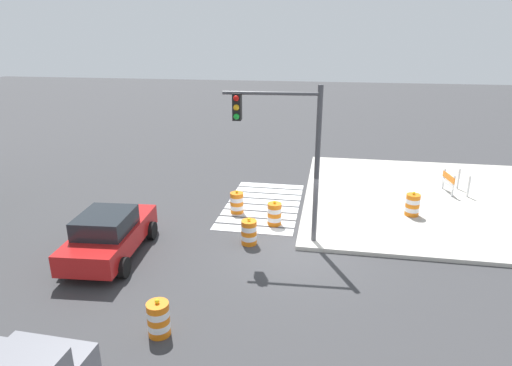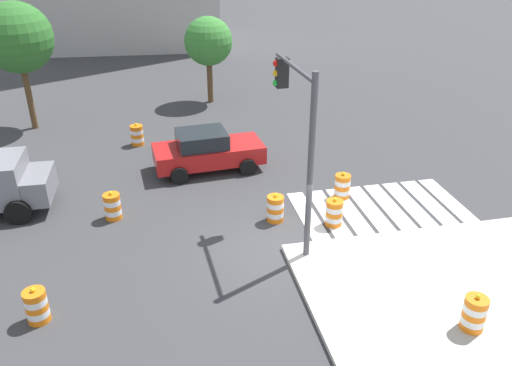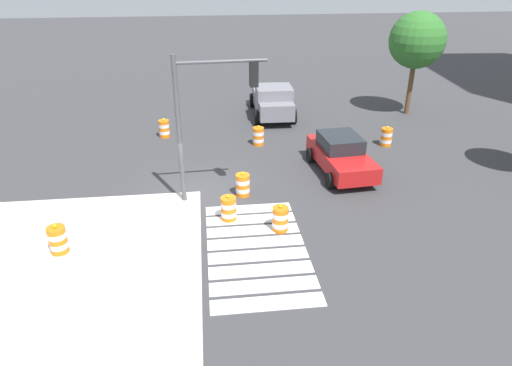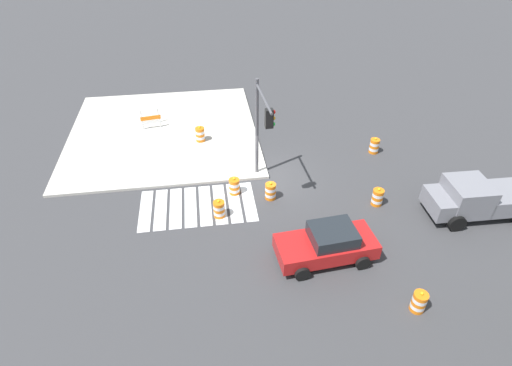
{
  "view_description": "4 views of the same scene",
  "coord_description": "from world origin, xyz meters",
  "px_view_note": "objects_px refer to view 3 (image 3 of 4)",
  "views": [
    {
      "loc": [
        -13.55,
        -1.0,
        7.11
      ],
      "look_at": [
        2.19,
        1.79,
        1.65
      ],
      "focal_mm": 30.19,
      "sensor_mm": 36.0,
      "label": 1
    },
    {
      "loc": [
        -3.51,
        -12.83,
        9.08
      ],
      "look_at": [
        -0.37,
        2.04,
        1.3
      ],
      "focal_mm": 36.52,
      "sensor_mm": 36.0,
      "label": 2
    },
    {
      "loc": [
        16.26,
        0.33,
        8.61
      ],
      "look_at": [
        0.41,
        2.2,
        0.6
      ],
      "focal_mm": 32.03,
      "sensor_mm": 36.0,
      "label": 3
    },
    {
      "loc": [
        3.36,
        18.13,
        13.5
      ],
      "look_at": [
        0.99,
        1.8,
        1.14
      ],
      "focal_mm": 28.76,
      "sensor_mm": 36.0,
      "label": 4
    }
  ],
  "objects_px": {
    "traffic_barrel_on_sidewalk": "(58,240)",
    "traffic_barrel_far_curb": "(386,137)",
    "traffic_barrel_lane_center": "(229,209)",
    "traffic_barrel_median_near": "(164,129)",
    "traffic_light_pole": "(210,103)",
    "traffic_barrel_crosswalk_end": "(258,136)",
    "sports_car": "(341,155)",
    "street_tree_streetside_near": "(417,41)",
    "traffic_barrel_median_far": "(280,219)",
    "pickup_truck": "(273,100)",
    "traffic_barrel_near_corner": "(243,185)"
  },
  "relations": [
    {
      "from": "traffic_barrel_median_near",
      "to": "traffic_barrel_far_curb",
      "type": "xyz_separation_m",
      "value": [
        2.54,
        11.11,
        0.0
      ]
    },
    {
      "from": "traffic_barrel_on_sidewalk",
      "to": "sports_car",
      "type": "bearing_deg",
      "value": 115.75
    },
    {
      "from": "traffic_barrel_far_curb",
      "to": "traffic_barrel_on_sidewalk",
      "type": "height_order",
      "value": "traffic_barrel_on_sidewalk"
    },
    {
      "from": "traffic_barrel_median_far",
      "to": "street_tree_streetside_near",
      "type": "xyz_separation_m",
      "value": [
        -12.02,
        9.72,
        3.81
      ]
    },
    {
      "from": "traffic_barrel_crosswalk_end",
      "to": "traffic_light_pole",
      "type": "height_order",
      "value": "traffic_light_pole"
    },
    {
      "from": "traffic_barrel_crosswalk_end",
      "to": "traffic_barrel_on_sidewalk",
      "type": "height_order",
      "value": "traffic_barrel_on_sidewalk"
    },
    {
      "from": "traffic_barrel_lane_center",
      "to": "traffic_barrel_near_corner",
      "type": "bearing_deg",
      "value": 159.6
    },
    {
      "from": "sports_car",
      "to": "pickup_truck",
      "type": "height_order",
      "value": "pickup_truck"
    },
    {
      "from": "traffic_barrel_far_curb",
      "to": "traffic_light_pole",
      "type": "relative_size",
      "value": 0.19
    },
    {
      "from": "sports_car",
      "to": "traffic_barrel_far_curb",
      "type": "height_order",
      "value": "sports_car"
    },
    {
      "from": "pickup_truck",
      "to": "traffic_barrel_near_corner",
      "type": "distance_m",
      "value": 10.05
    },
    {
      "from": "traffic_barrel_far_curb",
      "to": "traffic_barrel_lane_center",
      "type": "distance_m",
      "value": 10.39
    },
    {
      "from": "traffic_barrel_median_near",
      "to": "traffic_barrel_median_far",
      "type": "relative_size",
      "value": 1.0
    },
    {
      "from": "traffic_barrel_far_curb",
      "to": "traffic_barrel_on_sidewalk",
      "type": "relative_size",
      "value": 1.0
    },
    {
      "from": "pickup_truck",
      "to": "traffic_barrel_on_sidewalk",
      "type": "distance_m",
      "value": 15.76
    },
    {
      "from": "sports_car",
      "to": "traffic_barrel_crosswalk_end",
      "type": "distance_m",
      "value": 4.81
    },
    {
      "from": "traffic_barrel_near_corner",
      "to": "traffic_barrel_far_curb",
      "type": "relative_size",
      "value": 1.0
    },
    {
      "from": "sports_car",
      "to": "traffic_light_pole",
      "type": "height_order",
      "value": "traffic_light_pole"
    },
    {
      "from": "traffic_barrel_far_curb",
      "to": "traffic_light_pole",
      "type": "xyz_separation_m",
      "value": [
        4.75,
        -8.77,
        3.46
      ]
    },
    {
      "from": "street_tree_streetside_near",
      "to": "pickup_truck",
      "type": "bearing_deg",
      "value": -92.8
    },
    {
      "from": "sports_car",
      "to": "street_tree_streetside_near",
      "type": "height_order",
      "value": "street_tree_streetside_near"
    },
    {
      "from": "traffic_barrel_median_near",
      "to": "traffic_barrel_on_sidewalk",
      "type": "relative_size",
      "value": 1.0
    },
    {
      "from": "sports_car",
      "to": "pickup_truck",
      "type": "relative_size",
      "value": 0.85
    },
    {
      "from": "traffic_barrel_median_far",
      "to": "traffic_barrel_far_curb",
      "type": "height_order",
      "value": "same"
    },
    {
      "from": "traffic_barrel_median_near",
      "to": "traffic_barrel_on_sidewalk",
      "type": "bearing_deg",
      "value": -14.3
    },
    {
      "from": "traffic_barrel_crosswalk_end",
      "to": "traffic_barrel_far_curb",
      "type": "height_order",
      "value": "same"
    },
    {
      "from": "pickup_truck",
      "to": "street_tree_streetside_near",
      "type": "height_order",
      "value": "street_tree_streetside_near"
    },
    {
      "from": "traffic_barrel_near_corner",
      "to": "pickup_truck",
      "type": "bearing_deg",
      "value": 164.7
    },
    {
      "from": "pickup_truck",
      "to": "traffic_barrel_median_near",
      "type": "relative_size",
      "value": 5.1
    },
    {
      "from": "traffic_barrel_on_sidewalk",
      "to": "traffic_barrel_crosswalk_end",
      "type": "bearing_deg",
      "value": 139.59
    },
    {
      "from": "sports_car",
      "to": "street_tree_streetside_near",
      "type": "xyz_separation_m",
      "value": [
        -7.58,
        6.32,
        3.45
      ]
    },
    {
      "from": "traffic_barrel_lane_center",
      "to": "traffic_light_pole",
      "type": "xyz_separation_m",
      "value": [
        -1.51,
        -0.48,
        3.46
      ]
    },
    {
      "from": "traffic_barrel_on_sidewalk",
      "to": "street_tree_streetside_near",
      "type": "distance_m",
      "value": 21.46
    },
    {
      "from": "traffic_barrel_on_sidewalk",
      "to": "traffic_barrel_far_curb",
      "type": "bearing_deg",
      "value": 119.71
    },
    {
      "from": "traffic_barrel_lane_center",
      "to": "traffic_barrel_crosswalk_end",
      "type": "bearing_deg",
      "value": 164.71
    },
    {
      "from": "traffic_barrel_far_curb",
      "to": "traffic_light_pole",
      "type": "height_order",
      "value": "traffic_light_pole"
    },
    {
      "from": "traffic_barrel_lane_center",
      "to": "traffic_light_pole",
      "type": "height_order",
      "value": "traffic_light_pole"
    },
    {
      "from": "traffic_barrel_near_corner",
      "to": "traffic_barrel_median_near",
      "type": "height_order",
      "value": "same"
    },
    {
      "from": "pickup_truck",
      "to": "traffic_barrel_median_far",
      "type": "height_order",
      "value": "pickup_truck"
    },
    {
      "from": "street_tree_streetside_near",
      "to": "traffic_barrel_on_sidewalk",
      "type": "bearing_deg",
      "value": -53.13
    },
    {
      "from": "pickup_truck",
      "to": "traffic_barrel_median_far",
      "type": "bearing_deg",
      "value": -7.33
    },
    {
      "from": "traffic_barrel_lane_center",
      "to": "street_tree_streetside_near",
      "type": "xyz_separation_m",
      "value": [
        -11.1,
        11.45,
        3.81
      ]
    },
    {
      "from": "traffic_barrel_median_far",
      "to": "sports_car",
      "type": "bearing_deg",
      "value": 142.58
    },
    {
      "from": "traffic_barrel_crosswalk_end",
      "to": "traffic_barrel_lane_center",
      "type": "height_order",
      "value": "same"
    },
    {
      "from": "traffic_barrel_crosswalk_end",
      "to": "sports_car",
      "type": "bearing_deg",
      "value": 41.5
    },
    {
      "from": "sports_car",
      "to": "traffic_barrel_on_sidewalk",
      "type": "distance_m",
      "value": 11.76
    },
    {
      "from": "traffic_barrel_lane_center",
      "to": "traffic_barrel_on_sidewalk",
      "type": "xyz_separation_m",
      "value": [
        1.59,
        -5.46,
        0.15
      ]
    },
    {
      "from": "pickup_truck",
      "to": "traffic_barrel_far_curb",
      "type": "bearing_deg",
      "value": 43.5
    },
    {
      "from": "sports_car",
      "to": "traffic_barrel_crosswalk_end",
      "type": "bearing_deg",
      "value": -138.5
    },
    {
      "from": "traffic_barrel_lane_center",
      "to": "street_tree_streetside_near",
      "type": "distance_m",
      "value": 16.39
    }
  ]
}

